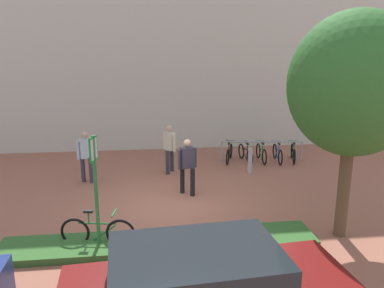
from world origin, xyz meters
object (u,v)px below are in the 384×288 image
object	(u,v)px
parking_sign_post	(95,177)
person_shirt_white	(170,146)
person_suited_dark	(187,163)
bike_at_sign	(98,232)
person_shirt_blue	(86,154)
bollard_steel	(250,160)
tree_sidewalk	(354,85)
bike_rack_cluster	(261,153)

from	to	relation	value
parking_sign_post	person_shirt_white	world-z (taller)	parking_sign_post
person_shirt_white	person_suited_dark	bearing A→B (deg)	-79.72
bike_at_sign	person_suited_dark	size ratio (longest dim) A/B	0.97
person_shirt_blue	bollard_steel	bearing A→B (deg)	3.51
person_suited_dark	person_shirt_blue	bearing A→B (deg)	154.88
tree_sidewalk	parking_sign_post	distance (m)	5.86
bike_rack_cluster	person_suited_dark	bearing A→B (deg)	-136.11
bollard_steel	bike_rack_cluster	bearing A→B (deg)	58.00
person_shirt_white	parking_sign_post	bearing A→B (deg)	-109.84
tree_sidewalk	parking_sign_post	xyz separation A→B (m)	(-5.56, -0.01, -1.86)
bike_at_sign	person_shirt_white	size ratio (longest dim) A/B	0.97
person_shirt_blue	parking_sign_post	bearing A→B (deg)	-78.86
tree_sidewalk	person_suited_dark	bearing A→B (deg)	137.25
person_suited_dark	person_shirt_blue	distance (m)	3.50
tree_sidewalk	bike_at_sign	xyz separation A→B (m)	(-5.60, 0.14, -3.18)
bike_rack_cluster	bollard_steel	bearing A→B (deg)	-122.00
person_shirt_white	person_suited_dark	distance (m)	2.20
person_shirt_white	bike_rack_cluster	bearing A→B (deg)	15.02
person_suited_dark	person_shirt_blue	xyz separation A→B (m)	(-3.17, 1.49, 0.00)
tree_sidewalk	bike_rack_cluster	size ratio (longest dim) A/B	1.60
tree_sidewalk	bollard_steel	distance (m)	5.82
parking_sign_post	bike_at_sign	distance (m)	1.33
parking_sign_post	person_suited_dark	size ratio (longest dim) A/B	1.49
bike_at_sign	person_suited_dark	world-z (taller)	person_suited_dark
bike_rack_cluster	person_suited_dark	xyz separation A→B (m)	(-3.28, -3.15, 0.64)
bike_rack_cluster	person_shirt_white	bearing A→B (deg)	-164.98
person_shirt_white	person_shirt_blue	world-z (taller)	same
person_shirt_white	person_suited_dark	xyz separation A→B (m)	(0.39, -2.17, 0.00)
parking_sign_post	bike_at_sign	size ratio (longest dim) A/B	1.54
bike_at_sign	person_shirt_blue	bearing A→B (deg)	101.01
parking_sign_post	person_shirt_blue	xyz separation A→B (m)	(-0.89, 4.54, -0.69)
person_shirt_blue	tree_sidewalk	bearing A→B (deg)	-35.02
parking_sign_post	bike_rack_cluster	distance (m)	8.43
person_suited_dark	parking_sign_post	bearing A→B (deg)	-126.72
bike_rack_cluster	bike_at_sign	bearing A→B (deg)	-132.75
bike_rack_cluster	parking_sign_post	bearing A→B (deg)	-131.83
parking_sign_post	person_suited_dark	bearing A→B (deg)	53.28
bike_rack_cluster	person_shirt_white	distance (m)	3.85
bike_rack_cluster	person_shirt_white	xyz separation A→B (m)	(-3.67, -0.98, 0.64)
bike_rack_cluster	person_suited_dark	distance (m)	4.59
tree_sidewalk	person_suited_dark	size ratio (longest dim) A/B	2.97
bike_rack_cluster	person_suited_dark	size ratio (longest dim) A/B	1.85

